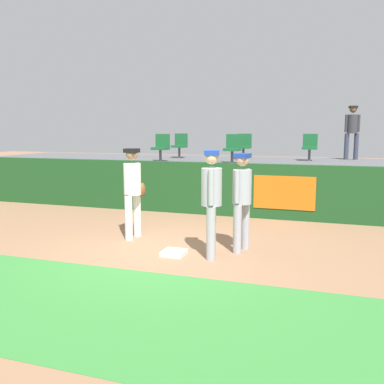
% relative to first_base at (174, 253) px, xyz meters
% --- Properties ---
extents(ground_plane, '(60.00, 60.00, 0.00)m').
position_rel_first_base_xyz_m(ground_plane, '(-0.22, 0.06, -0.04)').
color(ground_plane, '#936B4C').
extents(grass_foreground_strip, '(18.00, 2.80, 0.01)m').
position_rel_first_base_xyz_m(grass_foreground_strip, '(-0.22, -2.40, -0.04)').
color(grass_foreground_strip, '#388438').
rests_on(grass_foreground_strip, ground_plane).
extents(first_base, '(0.40, 0.40, 0.08)m').
position_rel_first_base_xyz_m(first_base, '(0.00, 0.00, 0.00)').
color(first_base, white).
rests_on(first_base, ground_plane).
extents(player_fielder_home, '(0.38, 0.57, 1.84)m').
position_rel_first_base_xyz_m(player_fielder_home, '(-1.23, 0.87, 1.03)').
color(player_fielder_home, white).
rests_on(player_fielder_home, ground_plane).
extents(player_runner_visitor, '(0.42, 0.49, 1.80)m').
position_rel_first_base_xyz_m(player_runner_visitor, '(1.08, 0.64, 1.00)').
color(player_runner_visitor, '#9EA3AD').
rests_on(player_runner_visitor, ground_plane).
extents(player_coach_visitor, '(0.43, 0.51, 1.87)m').
position_rel_first_base_xyz_m(player_coach_visitor, '(0.66, 0.10, 1.04)').
color(player_coach_visitor, '#9EA3AD').
rests_on(player_coach_visitor, ground_plane).
extents(field_wall, '(18.00, 0.26, 1.37)m').
position_rel_first_base_xyz_m(field_wall, '(-0.21, 3.79, 0.65)').
color(field_wall, '#19471E').
rests_on(field_wall, ground_plane).
extents(bleacher_platform, '(18.00, 4.80, 1.26)m').
position_rel_first_base_xyz_m(bleacher_platform, '(-0.22, 6.36, 0.59)').
color(bleacher_platform, '#59595E').
rests_on(bleacher_platform, ground_plane).
extents(seat_back_center, '(0.46, 0.44, 0.84)m').
position_rel_first_base_xyz_m(seat_back_center, '(-0.25, 7.03, 1.69)').
color(seat_back_center, '#4C4C51').
rests_on(seat_back_center, bleacher_platform).
extents(seat_back_left, '(0.46, 0.44, 0.84)m').
position_rel_first_base_xyz_m(seat_back_left, '(-2.49, 7.03, 1.69)').
color(seat_back_left, '#4C4C51').
rests_on(seat_back_left, bleacher_platform).
extents(seat_front_center, '(0.45, 0.44, 0.84)m').
position_rel_first_base_xyz_m(seat_front_center, '(-0.19, 5.23, 1.69)').
color(seat_front_center, '#4C4C51').
rests_on(seat_front_center, bleacher_platform).
extents(seat_front_left, '(0.46, 0.44, 0.84)m').
position_rel_first_base_xyz_m(seat_front_left, '(-2.43, 5.23, 1.69)').
color(seat_front_left, '#4C4C51').
rests_on(seat_front_left, bleacher_platform).
extents(seat_back_right, '(0.45, 0.44, 0.84)m').
position_rel_first_base_xyz_m(seat_back_right, '(1.85, 7.03, 1.69)').
color(seat_back_right, '#4C4C51').
rests_on(seat_back_right, bleacher_platform).
extents(spectator_hooded, '(0.47, 0.41, 1.73)m').
position_rel_first_base_xyz_m(spectator_hooded, '(3.10, 8.03, 2.22)').
color(spectator_hooded, '#33384C').
rests_on(spectator_hooded, bleacher_platform).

